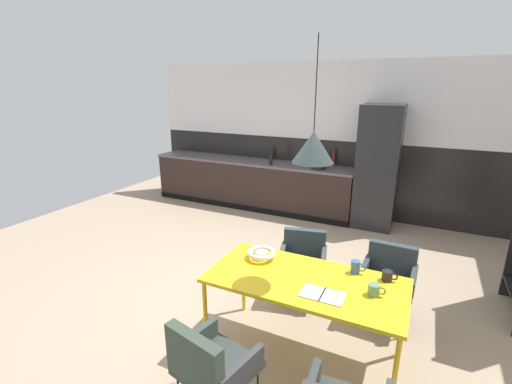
{
  "coord_description": "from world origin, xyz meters",
  "views": [
    {
      "loc": [
        1.56,
        -3.01,
        2.25
      ],
      "look_at": [
        -0.27,
        0.76,
        0.96
      ],
      "focal_mm": 24.76,
      "sensor_mm": 36.0,
      "label": 1
    }
  ],
  "objects_px": {
    "bottle_spice_small": "(334,158)",
    "refrigerator_column": "(378,168)",
    "pendant_lamp_over_table_near": "(313,147)",
    "fruit_bowl": "(261,253)",
    "mug_short_terracotta": "(388,276)",
    "cooking_pot": "(318,165)",
    "open_book": "(322,295)",
    "armchair_near_window": "(303,256)",
    "bottle_oil_tall": "(272,154)",
    "bottle_wine_green": "(271,158)",
    "armchair_corner_seat": "(209,362)",
    "mug_tall_blue": "(374,290)",
    "dining_table": "(305,284)",
    "mug_glass_clear": "(356,267)",
    "armchair_head_of_table": "(389,273)"
  },
  "relations": [
    {
      "from": "bottle_spice_small",
      "to": "refrigerator_column",
      "type": "bearing_deg",
      "value": -16.4
    },
    {
      "from": "pendant_lamp_over_table_near",
      "to": "fruit_bowl",
      "type": "bearing_deg",
      "value": 165.63
    },
    {
      "from": "mug_short_terracotta",
      "to": "cooking_pot",
      "type": "distance_m",
      "value": 3.3
    },
    {
      "from": "pendant_lamp_over_table_near",
      "to": "open_book",
      "type": "bearing_deg",
      "value": -48.58
    },
    {
      "from": "armchair_near_window",
      "to": "bottle_spice_small",
      "type": "distance_m",
      "value": 2.74
    },
    {
      "from": "open_book",
      "to": "bottle_oil_tall",
      "type": "relative_size",
      "value": 1.23
    },
    {
      "from": "fruit_bowl",
      "to": "bottle_wine_green",
      "type": "height_order",
      "value": "bottle_wine_green"
    },
    {
      "from": "armchair_corner_seat",
      "to": "bottle_spice_small",
      "type": "bearing_deg",
      "value": 106.44
    },
    {
      "from": "cooking_pot",
      "to": "fruit_bowl",
      "type": "bearing_deg",
      "value": -83.01
    },
    {
      "from": "mug_tall_blue",
      "to": "pendant_lamp_over_table_near",
      "type": "distance_m",
      "value": 1.15
    },
    {
      "from": "armchair_corner_seat",
      "to": "bottle_oil_tall",
      "type": "bearing_deg",
      "value": 120.96
    },
    {
      "from": "armchair_near_window",
      "to": "mug_tall_blue",
      "type": "distance_m",
      "value": 1.25
    },
    {
      "from": "mug_short_terracotta",
      "to": "bottle_wine_green",
      "type": "bearing_deg",
      "value": 128.28
    },
    {
      "from": "bottle_oil_tall",
      "to": "pendant_lamp_over_table_near",
      "type": "relative_size",
      "value": 0.29
    },
    {
      "from": "fruit_bowl",
      "to": "refrigerator_column",
      "type": "bearing_deg",
      "value": 79.87
    },
    {
      "from": "pendant_lamp_over_table_near",
      "to": "dining_table",
      "type": "bearing_deg",
      "value": -90.0
    },
    {
      "from": "armchair_near_window",
      "to": "bottle_oil_tall",
      "type": "height_order",
      "value": "bottle_oil_tall"
    },
    {
      "from": "cooking_pot",
      "to": "armchair_corner_seat",
      "type": "bearing_deg",
      "value": -83.37
    },
    {
      "from": "pendant_lamp_over_table_near",
      "to": "mug_glass_clear",
      "type": "bearing_deg",
      "value": 33.49
    },
    {
      "from": "armchair_near_window",
      "to": "bottle_wine_green",
      "type": "height_order",
      "value": "bottle_wine_green"
    },
    {
      "from": "dining_table",
      "to": "cooking_pot",
      "type": "height_order",
      "value": "cooking_pot"
    },
    {
      "from": "mug_glass_clear",
      "to": "bottle_oil_tall",
      "type": "xyz_separation_m",
      "value": [
        -2.18,
        3.26,
        0.2
      ]
    },
    {
      "from": "pendant_lamp_over_table_near",
      "to": "armchair_near_window",
      "type": "bearing_deg",
      "value": 109.9
    },
    {
      "from": "bottle_wine_green",
      "to": "bottle_spice_small",
      "type": "bearing_deg",
      "value": 20.69
    },
    {
      "from": "open_book",
      "to": "bottle_wine_green",
      "type": "relative_size",
      "value": 1.11
    },
    {
      "from": "armchair_head_of_table",
      "to": "mug_tall_blue",
      "type": "distance_m",
      "value": 0.92
    },
    {
      "from": "armchair_near_window",
      "to": "open_book",
      "type": "xyz_separation_m",
      "value": [
        0.49,
        -1.05,
        0.28
      ]
    },
    {
      "from": "mug_short_terracotta",
      "to": "cooking_pot",
      "type": "xyz_separation_m",
      "value": [
        -1.44,
        2.96,
        0.17
      ]
    },
    {
      "from": "cooking_pot",
      "to": "bottle_wine_green",
      "type": "distance_m",
      "value": 0.85
    },
    {
      "from": "armchair_head_of_table",
      "to": "bottle_oil_tall",
      "type": "relative_size",
      "value": 2.84
    },
    {
      "from": "armchair_near_window",
      "to": "armchair_corner_seat",
      "type": "bearing_deg",
      "value": 74.93
    },
    {
      "from": "mug_short_terracotta",
      "to": "pendant_lamp_over_table_near",
      "type": "height_order",
      "value": "pendant_lamp_over_table_near"
    },
    {
      "from": "open_book",
      "to": "bottle_wine_green",
      "type": "bearing_deg",
      "value": 119.4
    },
    {
      "from": "open_book",
      "to": "bottle_oil_tall",
      "type": "bearing_deg",
      "value": 118.65
    },
    {
      "from": "cooking_pot",
      "to": "refrigerator_column",
      "type": "bearing_deg",
      "value": 5.58
    },
    {
      "from": "fruit_bowl",
      "to": "open_book",
      "type": "bearing_deg",
      "value": -26.88
    },
    {
      "from": "refrigerator_column",
      "to": "mug_short_terracotta",
      "type": "height_order",
      "value": "refrigerator_column"
    },
    {
      "from": "open_book",
      "to": "cooking_pot",
      "type": "relative_size",
      "value": 1.22
    },
    {
      "from": "dining_table",
      "to": "bottle_wine_green",
      "type": "bearing_deg",
      "value": 118.1
    },
    {
      "from": "mug_tall_blue",
      "to": "bottle_spice_small",
      "type": "height_order",
      "value": "bottle_spice_small"
    },
    {
      "from": "bottle_spice_small",
      "to": "mug_tall_blue",
      "type": "bearing_deg",
      "value": -71.25
    },
    {
      "from": "fruit_bowl",
      "to": "mug_short_terracotta",
      "type": "bearing_deg",
      "value": 5.31
    },
    {
      "from": "bottle_wine_green",
      "to": "open_book",
      "type": "bearing_deg",
      "value": -60.6
    },
    {
      "from": "open_book",
      "to": "mug_tall_blue",
      "type": "xyz_separation_m",
      "value": [
        0.34,
        0.17,
        0.04
      ]
    },
    {
      "from": "bottle_wine_green",
      "to": "bottle_oil_tall",
      "type": "height_order",
      "value": "bottle_wine_green"
    },
    {
      "from": "fruit_bowl",
      "to": "pendant_lamp_over_table_near",
      "type": "relative_size",
      "value": 0.29
    },
    {
      "from": "dining_table",
      "to": "mug_short_terracotta",
      "type": "distance_m",
      "value": 0.66
    },
    {
      "from": "bottle_spice_small",
      "to": "pendant_lamp_over_table_near",
      "type": "relative_size",
      "value": 0.35
    },
    {
      "from": "refrigerator_column",
      "to": "mug_glass_clear",
      "type": "height_order",
      "value": "refrigerator_column"
    },
    {
      "from": "mug_glass_clear",
      "to": "open_book",
      "type": "bearing_deg",
      "value": -109.75
    }
  ]
}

